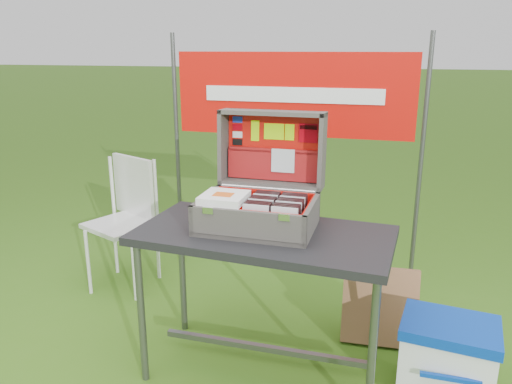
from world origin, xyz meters
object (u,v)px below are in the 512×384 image
(suitcase, at_px, (261,172))
(cooler, at_px, (447,359))
(cardboard_box, at_px, (380,306))
(chair, at_px, (122,226))
(table, at_px, (263,303))

(suitcase, height_order, cooler, suitcase)
(cardboard_box, bearing_deg, suitcase, -154.14)
(cooler, distance_m, chair, 2.15)
(suitcase, height_order, cardboard_box, suitcase)
(suitcase, bearing_deg, table, -66.34)
(cooler, relative_size, chair, 0.49)
(table, relative_size, suitcase, 2.20)
(suitcase, xyz_separation_m, cooler, (0.93, -0.05, -0.83))
(chair, height_order, cardboard_box, chair)
(cooler, height_order, chair, chair)
(table, xyz_separation_m, chair, (-1.17, 0.65, 0.06))
(cooler, xyz_separation_m, chair, (-2.05, 0.60, 0.25))
(suitcase, distance_m, cardboard_box, 1.06)
(chair, bearing_deg, table, -5.21)
(suitcase, xyz_separation_m, cardboard_box, (0.60, 0.33, -0.81))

